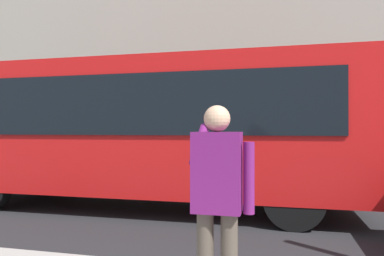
# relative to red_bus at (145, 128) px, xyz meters

# --- Properties ---
(ground_plane) EXTENTS (60.00, 60.00, 0.00)m
(ground_plane) POSITION_rel_red_bus_xyz_m (-1.50, -0.16, -1.68)
(ground_plane) COLOR #232326
(building_facade_far) EXTENTS (28.00, 1.55, 12.00)m
(building_facade_far) POSITION_rel_red_bus_xyz_m (-1.52, -6.96, 4.30)
(building_facade_far) COLOR #A89E8E
(building_facade_far) RESTS_ON ground_plane
(red_bus) EXTENTS (9.05, 2.54, 3.08)m
(red_bus) POSITION_rel_red_bus_xyz_m (0.00, 0.00, 0.00)
(red_bus) COLOR red
(red_bus) RESTS_ON ground_plane
(pedestrian_photographer) EXTENTS (0.53, 0.52, 1.70)m
(pedestrian_photographer) POSITION_rel_red_bus_xyz_m (-2.28, 4.27, -0.54)
(pedestrian_photographer) COLOR #4C4238
(pedestrian_photographer) RESTS_ON sidewalk_curb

